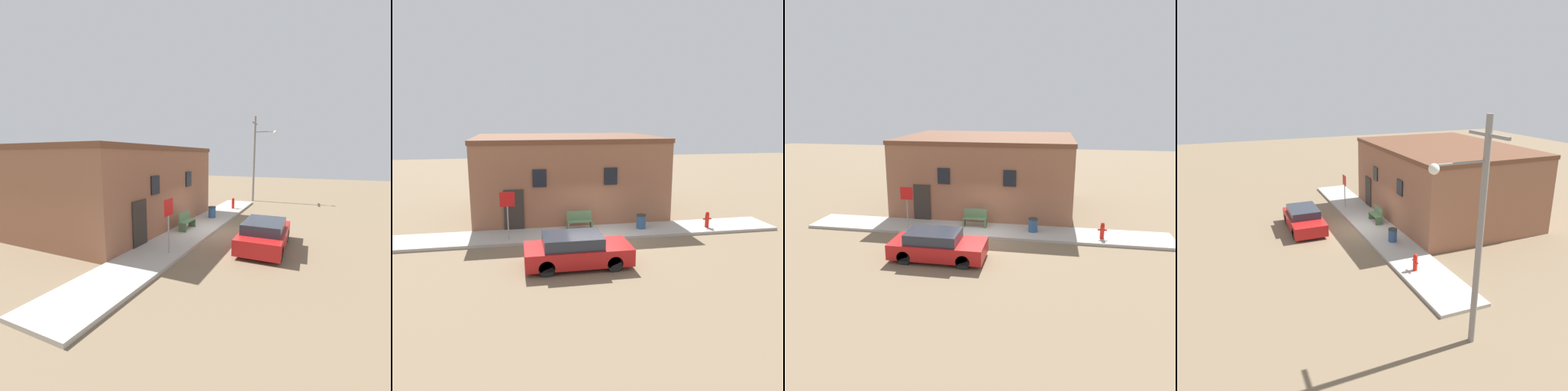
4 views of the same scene
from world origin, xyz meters
TOP-DOWN VIEW (x-y plane):
  - ground_plane at (0.00, 0.00)m, footprint 80.00×80.00m
  - sidewalk at (0.00, 1.14)m, footprint 19.38×2.28m
  - brick_building at (-0.61, 6.31)m, footprint 10.74×8.18m
  - fire_hydrant at (6.10, 0.78)m, footprint 0.44×0.21m
  - stop_sign at (-4.08, 0.60)m, footprint 0.69×0.06m
  - bench at (-0.54, 1.53)m, footprint 1.28×0.44m
  - trash_bin at (2.64, 1.21)m, footprint 0.50×0.50m
  - parked_car at (-1.39, -2.84)m, footprint 4.19×1.89m

SIDE VIEW (x-z plane):
  - ground_plane at x=0.00m, z-range 0.00..0.00m
  - sidewalk at x=0.00m, z-range 0.00..0.14m
  - trash_bin at x=2.64m, z-range 0.15..0.88m
  - fire_hydrant at x=6.10m, z-range 0.15..0.98m
  - bench at x=-0.54m, z-range 0.11..1.08m
  - parked_car at x=-1.39m, z-range -0.02..1.27m
  - stop_sign at x=-4.08m, z-range 0.61..2.88m
  - brick_building at x=-0.61m, z-range 0.00..4.69m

